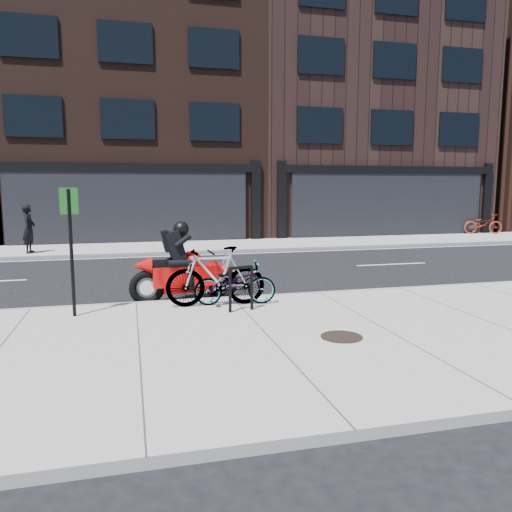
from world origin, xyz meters
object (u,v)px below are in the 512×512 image
object	(u,v)px
motorcycle	(189,269)
manhole_cover	(341,337)
bicycle_rear	(216,276)
pedestrian	(29,229)
bike_rack	(241,285)
bicycle_far	(483,224)
sign_post	(71,240)
bicycle_front	(235,283)

from	to	relation	value
motorcycle	manhole_cover	distance (m)	4.12
bicycle_rear	pedestrian	distance (m)	10.69
bike_rack	bicycle_far	distance (m)	19.32
sign_post	bike_rack	bearing A→B (deg)	-10.16
bicycle_front	sign_post	bearing A→B (deg)	99.59
manhole_cover	bicycle_rear	bearing A→B (deg)	121.31
bicycle_front	pedestrian	size ratio (longest dim) A/B	0.94
bicycle_front	bicycle_rear	bearing A→B (deg)	96.40
motorcycle	bicycle_front	bearing A→B (deg)	-54.58
bike_rack	bicycle_rear	world-z (taller)	bicycle_rear
pedestrian	sign_post	distance (m)	9.89
bike_rack	manhole_cover	bearing A→B (deg)	-59.81
sign_post	bicycle_far	bearing A→B (deg)	30.08
bicycle_rear	bicycle_far	distance (m)	19.29
bicycle_rear	motorcycle	size ratio (longest dim) A/B	0.83
bike_rack	bicycle_front	size ratio (longest dim) A/B	0.53
bicycle_far	manhole_cover	size ratio (longest dim) A/B	2.84
bicycle_front	bicycle_far	xyz separation A→B (m)	(15.02, 11.60, 0.06)
manhole_cover	pedestrian	bearing A→B (deg)	119.04
bicycle_rear	motorcycle	world-z (taller)	motorcycle
bike_rack	motorcycle	distance (m)	1.75
bicycle_rear	motorcycle	xyz separation A→B (m)	(-0.41, 1.01, -0.01)
bicycle_front	motorcycle	xyz separation A→B (m)	(-0.80, 1.01, 0.16)
bike_rack	sign_post	bearing A→B (deg)	172.84
bicycle_rear	bicycle_far	xyz separation A→B (m)	(15.41, 11.60, -0.10)
bicycle_rear	pedestrian	world-z (taller)	pedestrian
bicycle_front	pedestrian	xyz separation A→B (m)	(-5.47, 9.40, 0.44)
bike_rack	bicycle_far	xyz separation A→B (m)	(15.02, 12.15, -0.02)
manhole_cover	sign_post	distance (m)	5.05
bicycle_front	manhole_cover	xyz separation A→B (m)	(1.18, -2.57, -0.42)
bicycle_rear	pedestrian	xyz separation A→B (m)	(-5.08, 9.40, 0.27)
bicycle_rear	manhole_cover	bearing A→B (deg)	33.61
manhole_cover	bicycle_front	bearing A→B (deg)	114.58
bicycle_far	bicycle_rear	bearing A→B (deg)	141.51
manhole_cover	bike_rack	bearing A→B (deg)	120.19
pedestrian	manhole_cover	bearing A→B (deg)	-145.99
pedestrian	sign_post	xyz separation A→B (m)	(2.43, -9.57, 0.53)
bicycle_front	sign_post	world-z (taller)	sign_post
bike_rack	sign_post	world-z (taller)	sign_post
bike_rack	pedestrian	xyz separation A→B (m)	(-5.47, 9.96, 0.35)
bicycle_rear	manhole_cover	size ratio (longest dim) A/B	2.98
motorcycle	pedestrian	world-z (taller)	pedestrian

